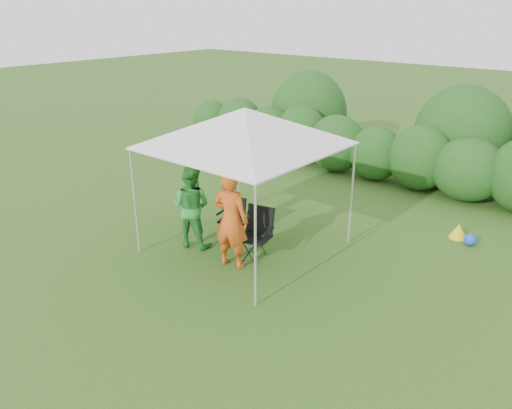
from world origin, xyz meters
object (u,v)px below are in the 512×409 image
Objects in this scene: cooler at (229,229)px; man at (231,220)px; woman at (191,206)px; chair_right at (257,230)px; chair_left at (233,215)px; canopy at (245,127)px.

man is at bearing -24.02° from cooler.
woman is at bearing -19.82° from man.
chair_left is at bearing 144.74° from chair_right.
woman reaches higher than cooler.
chair_left is (-0.57, 0.26, -2.00)m from canopy.
chair_right is 1.42m from woman.
chair_right is at bearing 3.32° from cooler.
chair_left is (-1.00, 0.43, -0.10)m from chair_right.
chair_left is 0.49× the size of woman.
woman is at bearing -123.40° from chair_left.
canopy is at bearing -37.64° from chair_left.
chair_right is (0.43, -0.16, -1.90)m from canopy.
woman is at bearing -88.63° from cooler.
canopy is 1.83× the size of woman.
cooler is (-0.91, 0.91, -0.77)m from man.
woman is (-1.19, 0.13, -0.09)m from man.
canopy is 1.95m from woman.
chair_left is at bearing 155.34° from canopy.
canopy is 1.73m from man.
canopy is at bearing 146.83° from chair_right.
chair_right is at bearing 179.89° from woman.
woman is (-0.32, -0.87, 0.38)m from chair_left.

